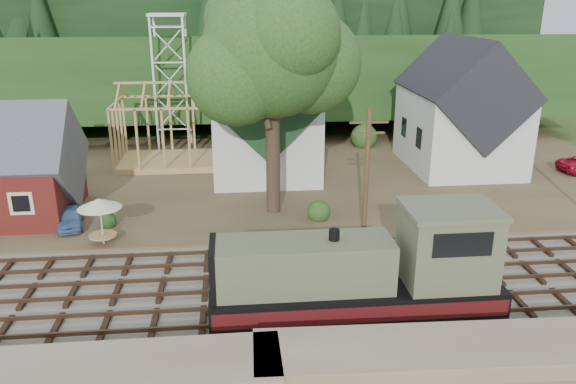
{
  "coord_description": "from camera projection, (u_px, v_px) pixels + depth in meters",
  "views": [
    {
      "loc": [
        -0.44,
        -24.7,
        13.69
      ],
      "look_at": [
        2.58,
        6.0,
        3.0
      ],
      "focal_mm": 35.0,
      "sensor_mm": 36.0,
      "label": 1
    }
  ],
  "objects": [
    {
      "name": "ground",
      "position": [
        248.0,
        290.0,
        27.75
      ],
      "size": [
        140.0,
        140.0,
        0.0
      ],
      "primitive_type": "plane",
      "color": "#384C1E",
      "rests_on": "ground"
    },
    {
      "name": "railroad_bed",
      "position": [
        248.0,
        289.0,
        27.73
      ],
      "size": [
        64.0,
        11.0,
        0.16
      ],
      "primitive_type": "cube",
      "color": "#726B5B",
      "rests_on": "ground"
    },
    {
      "name": "village_flat",
      "position": [
        241.0,
        178.0,
        44.63
      ],
      "size": [
        64.0,
        26.0,
        0.3
      ],
      "primitive_type": "cube",
      "color": "brown",
      "rests_on": "ground"
    },
    {
      "name": "hillside",
      "position": [
        237.0,
        119.0,
        67.24
      ],
      "size": [
        70.0,
        28.96,
        12.74
      ],
      "primitive_type": "cube",
      "rotation": [
        -0.17,
        0.0,
        0.0
      ],
      "color": "#1E3F19",
      "rests_on": "ground"
    },
    {
      "name": "ridge",
      "position": [
        236.0,
        96.0,
        82.29
      ],
      "size": [
        80.0,
        20.0,
        12.0
      ],
      "primitive_type": "cube",
      "color": "black",
      "rests_on": "ground"
    },
    {
      "name": "church",
      "position": [
        264.0,
        111.0,
        44.74
      ],
      "size": [
        8.4,
        15.17,
        13.0
      ],
      "color": "silver",
      "rests_on": "village_flat"
    },
    {
      "name": "farmhouse",
      "position": [
        461.0,
        112.0,
        45.69
      ],
      "size": [
        8.4,
        10.8,
        10.6
      ],
      "color": "silver",
      "rests_on": "village_flat"
    },
    {
      "name": "timber_frame",
      "position": [
        167.0,
        130.0,
        46.81
      ],
      "size": [
        8.2,
        6.2,
        6.99
      ],
      "color": "tan",
      "rests_on": "village_flat"
    },
    {
      "name": "lattice_tower",
      "position": [
        169.0,
        41.0,
        50.24
      ],
      "size": [
        3.2,
        3.2,
        12.12
      ],
      "color": "silver",
      "rests_on": "village_flat"
    },
    {
      "name": "big_tree",
      "position": [
        275.0,
        58.0,
        34.09
      ],
      "size": [
        10.9,
        8.4,
        14.7
      ],
      "color": "#38281E",
      "rests_on": "village_flat"
    },
    {
      "name": "telegraph_pole_near",
      "position": [
        367.0,
        173.0,
        31.9
      ],
      "size": [
        2.2,
        0.28,
        8.0
      ],
      "color": "#4C331E",
      "rests_on": "ground"
    },
    {
      "name": "locomotive",
      "position": [
        368.0,
        273.0,
        24.68
      ],
      "size": [
        12.71,
        3.18,
        5.06
      ],
      "color": "black",
      "rests_on": "railroad_bed"
    },
    {
      "name": "car_blue",
      "position": [
        70.0,
        217.0,
        34.54
      ],
      "size": [
        2.17,
        3.82,
        1.22
      ],
      "primitive_type": "imported",
      "rotation": [
        0.0,
        0.0,
        0.21
      ],
      "color": "#557CB6",
      "rests_on": "village_flat"
    },
    {
      "name": "patio_set",
      "position": [
        99.0,
        205.0,
        31.59
      ],
      "size": [
        2.46,
        2.46,
        2.74
      ],
      "color": "silver",
      "rests_on": "village_flat"
    }
  ]
}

